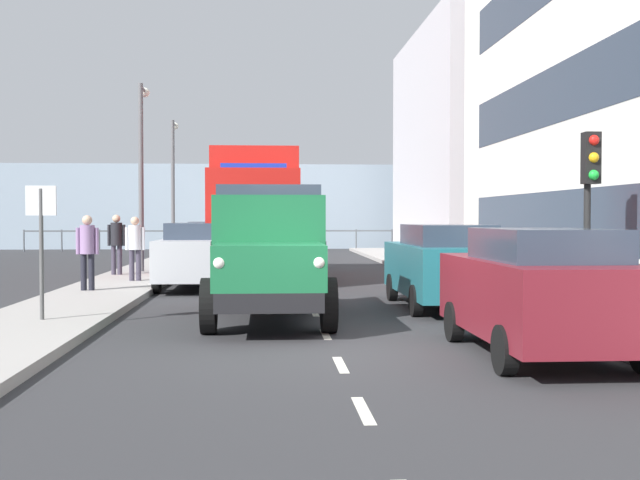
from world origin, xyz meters
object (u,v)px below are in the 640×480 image
(pedestrian_in_dark_coat, at_px, (87,246))
(lamp_post_far, at_px, (173,175))
(car_navy_oppositeside_1, at_px, (213,246))
(car_teal_kerbside_1, at_px, (445,264))
(pedestrian_couple_a, at_px, (116,239))
(traffic_light_near, at_px, (590,183))
(lorry_cargo_red, at_px, (255,210))
(pedestrian_with_bag, at_px, (135,243))
(street_sign, at_px, (41,228))
(car_maroon_kerbside_near, at_px, (540,290))
(lamp_post_promenade, at_px, (142,159))
(car_silver_oppositeside_0, at_px, (198,254))
(truck_vintage_green, at_px, (269,256))

(pedestrian_in_dark_coat, height_order, lamp_post_far, lamp_post_far)
(lamp_post_far, bearing_deg, car_navy_oppositeside_1, 105.30)
(car_teal_kerbside_1, height_order, pedestrian_couple_a, pedestrian_couple_a)
(pedestrian_couple_a, relative_size, traffic_light_near, 0.56)
(traffic_light_near, distance_m, lamp_post_far, 23.42)
(pedestrian_couple_a, height_order, lamp_post_far, lamp_post_far)
(car_navy_oppositeside_1, bearing_deg, lorry_cargo_red, 119.94)
(pedestrian_in_dark_coat, bearing_deg, pedestrian_couple_a, -86.80)
(lorry_cargo_red, distance_m, pedestrian_with_bag, 4.07)
(street_sign, bearing_deg, car_maroon_kerbside_near, 157.07)
(lorry_cargo_red, bearing_deg, street_sign, 71.86)
(lorry_cargo_red, height_order, lamp_post_promenade, lamp_post_promenade)
(lorry_cargo_red, distance_m, pedestrian_in_dark_coat, 6.47)
(pedestrian_with_bag, bearing_deg, traffic_light_near, 138.30)
(lamp_post_promenade, bearing_deg, car_teal_kerbside_1, 128.78)
(pedestrian_couple_a, bearing_deg, car_teal_kerbside_1, 135.84)
(lorry_cargo_red, relative_size, car_silver_oppositeside_0, 1.86)
(car_maroon_kerbside_near, xyz_separation_m, lamp_post_far, (7.72, -24.37, 2.82))
(car_teal_kerbside_1, xyz_separation_m, lamp_post_promenade, (7.65, -9.52, 2.84))
(car_silver_oppositeside_0, height_order, pedestrian_in_dark_coat, pedestrian_in_dark_coat)
(car_silver_oppositeside_0, bearing_deg, truck_vintage_green, 104.98)
(car_maroon_kerbside_near, relative_size, car_teal_kerbside_1, 0.89)
(lorry_cargo_red, bearing_deg, lamp_post_far, -70.98)
(pedestrian_in_dark_coat, height_order, lamp_post_promenade, lamp_post_promenade)
(lorry_cargo_red, bearing_deg, car_maroon_kerbside_near, 106.43)
(pedestrian_in_dark_coat, height_order, traffic_light_near, traffic_light_near)
(lamp_post_promenade, xyz_separation_m, lamp_post_far, (0.07, -9.15, -0.02))
(car_navy_oppositeside_1, distance_m, pedestrian_with_bag, 5.17)
(lamp_post_far, bearing_deg, pedestrian_in_dark_coat, 89.44)
(pedestrian_in_dark_coat, bearing_deg, lamp_post_promenade, -91.95)
(car_teal_kerbside_1, relative_size, pedestrian_couple_a, 2.56)
(pedestrian_with_bag, bearing_deg, truck_vintage_green, 115.21)
(car_teal_kerbside_1, bearing_deg, lamp_post_promenade, -51.22)
(truck_vintage_green, xyz_separation_m, car_maroon_kerbside_near, (-3.63, 3.64, -0.28))
(car_teal_kerbside_1, bearing_deg, street_sign, 18.96)
(pedestrian_with_bag, bearing_deg, pedestrian_in_dark_coat, 76.91)
(pedestrian_with_bag, relative_size, traffic_light_near, 0.54)
(pedestrian_with_bag, xyz_separation_m, lamp_post_promenade, (0.42, -3.94, 2.56))
(car_navy_oppositeside_1, distance_m, pedestrian_in_dark_coat, 8.02)
(pedestrian_in_dark_coat, bearing_deg, lorry_cargo_red, -127.09)
(car_teal_kerbside_1, xyz_separation_m, street_sign, (7.44, 2.56, 0.79))
(car_maroon_kerbside_near, bearing_deg, pedestrian_with_bag, -57.35)
(car_teal_kerbside_1, height_order, pedestrian_with_bag, pedestrian_with_bag)
(lorry_cargo_red, distance_m, lamp_post_promenade, 4.31)
(car_navy_oppositeside_1, bearing_deg, lamp_post_far, -74.70)
(street_sign, bearing_deg, car_silver_oppositeside_0, -104.98)
(pedestrian_couple_a, bearing_deg, car_silver_oppositeside_0, 130.82)
(pedestrian_couple_a, height_order, lamp_post_promenade, lamp_post_promenade)
(truck_vintage_green, bearing_deg, pedestrian_couple_a, -65.60)
(truck_vintage_green, height_order, lamp_post_far, lamp_post_far)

